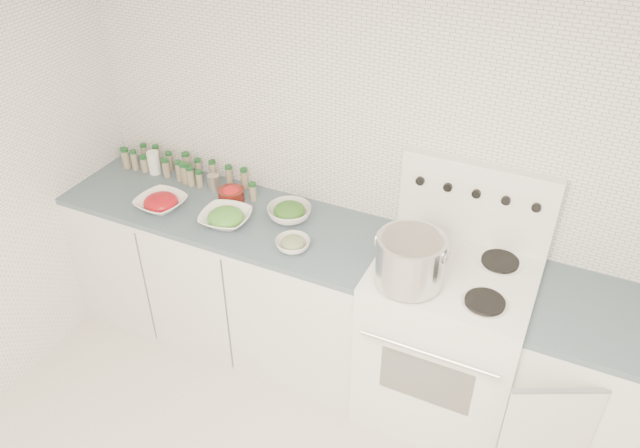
# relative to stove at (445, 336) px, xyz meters

# --- Properties ---
(room_walls) EXTENTS (3.54, 3.04, 2.52)m
(room_walls) POSITION_rel_stove_xyz_m (-0.48, -1.19, 1.06)
(room_walls) COLOR white
(room_walls) RESTS_ON ground
(counter_left) EXTENTS (1.85, 0.62, 0.90)m
(counter_left) POSITION_rel_stove_xyz_m (-1.30, 0.00, -0.05)
(counter_left) COLOR white
(counter_left) RESTS_ON ground
(stove) EXTENTS (0.76, 0.70, 1.36)m
(stove) POSITION_rel_stove_xyz_m (0.00, 0.00, 0.00)
(stove) COLOR white
(stove) RESTS_ON ground
(counter_right) EXTENTS (0.89, 0.80, 0.90)m
(counter_right) POSITION_rel_stove_xyz_m (0.82, 0.00, -0.05)
(counter_right) COLOR white
(counter_right) RESTS_ON ground
(stock_pot) EXTENTS (0.33, 0.31, 0.24)m
(stock_pot) POSITION_rel_stove_xyz_m (-0.17, -0.18, 0.58)
(stock_pot) COLOR silver
(stock_pot) RESTS_ON stove
(bowl_tomato) EXTENTS (0.29, 0.29, 0.09)m
(bowl_tomato) POSITION_rel_stove_xyz_m (-1.63, -0.12, 0.44)
(bowl_tomato) COLOR white
(bowl_tomato) RESTS_ON counter_left
(bowl_snowpea) EXTENTS (0.30, 0.30, 0.09)m
(bowl_snowpea) POSITION_rel_stove_xyz_m (-1.22, -0.10, 0.44)
(bowl_snowpea) COLOR white
(bowl_snowpea) RESTS_ON counter_left
(bowl_broccoli) EXTENTS (0.31, 0.31, 0.10)m
(bowl_broccoli) POSITION_rel_stove_xyz_m (-0.93, 0.09, 0.45)
(bowl_broccoli) COLOR white
(bowl_broccoli) RESTS_ON counter_left
(bowl_zucchini) EXTENTS (0.21, 0.21, 0.07)m
(bowl_zucchini) POSITION_rel_stove_xyz_m (-0.80, -0.14, 0.44)
(bowl_zucchini) COLOR white
(bowl_zucchini) RESTS_ON counter_left
(bowl_pepper) EXTENTS (0.15, 0.15, 0.09)m
(bowl_pepper) POSITION_rel_stove_xyz_m (-1.31, 0.11, 0.45)
(bowl_pepper) COLOR #56150E
(bowl_pepper) RESTS_ON counter_left
(salt_canister) EXTENTS (0.08, 0.08, 0.14)m
(salt_canister) POSITION_rel_stove_xyz_m (-1.90, 0.18, 0.47)
(salt_canister) COLOR white
(salt_canister) RESTS_ON counter_left
(tin_can) EXTENTS (0.09, 0.09, 0.09)m
(tin_can) POSITION_rel_stove_xyz_m (-1.47, 0.17, 0.45)
(tin_can) COLOR #AEA393
(tin_can) RESTS_ON counter_left
(spice_cluster) EXTENTS (0.93, 0.16, 0.14)m
(spice_cluster) POSITION_rel_stove_xyz_m (-1.72, 0.20, 0.47)
(spice_cluster) COLOR gray
(spice_cluster) RESTS_ON counter_left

